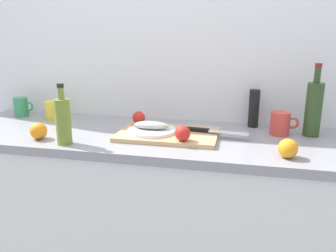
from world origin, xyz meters
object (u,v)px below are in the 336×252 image
object	(u,v)px
chef_knife	(208,131)
olive_oil_bottle	(63,120)
pepper_mill	(254,108)
coffee_mug_2	(21,107)
orange_0	(38,131)
coffee_mug_0	(280,123)
white_plate	(152,130)
wine_bottle	(314,108)
fish_fillet	(152,125)
cutting_board	(168,134)
coffee_mug_1	(53,110)

from	to	relation	value
chef_knife	olive_oil_bottle	distance (m)	0.64
pepper_mill	coffee_mug_2	bearing A→B (deg)	-177.54
coffee_mug_2	orange_0	size ratio (longest dim) A/B	1.55
coffee_mug_2	olive_oil_bottle	bearing A→B (deg)	-39.36
coffee_mug_0	olive_oil_bottle	bearing A→B (deg)	-159.29
white_plate	wine_bottle	world-z (taller)	wine_bottle
fish_fillet	chef_knife	bearing A→B (deg)	10.43
olive_oil_bottle	orange_0	bearing A→B (deg)	165.92
white_plate	coffee_mug_0	xyz separation A→B (m)	(0.58, 0.16, 0.03)
olive_oil_bottle	coffee_mug_0	distance (m)	0.98
wine_bottle	pepper_mill	world-z (taller)	wine_bottle
fish_fillet	chef_knife	size ratio (longest dim) A/B	0.57
orange_0	cutting_board	bearing A→B (deg)	16.55
cutting_board	coffee_mug_0	distance (m)	0.53
coffee_mug_1	pepper_mill	bearing A→B (deg)	3.87
coffee_mug_1	coffee_mug_2	distance (m)	0.21
fish_fillet	orange_0	xyz separation A→B (m)	(-0.48, -0.15, -0.01)
chef_knife	olive_oil_bottle	xyz separation A→B (m)	(-0.59, -0.24, 0.08)
coffee_mug_0	coffee_mug_2	size ratio (longest dim) A/B	1.09
white_plate	coffee_mug_1	xyz separation A→B (m)	(-0.62, 0.20, 0.02)
fish_fillet	coffee_mug_1	size ratio (longest dim) A/B	1.37
wine_bottle	coffee_mug_0	xyz separation A→B (m)	(-0.14, -0.02, -0.08)
white_plate	olive_oil_bottle	distance (m)	0.39
fish_fillet	wine_bottle	distance (m)	0.75
orange_0	pepper_mill	distance (m)	1.04
cutting_board	fish_fillet	bearing A→B (deg)	-170.68
coffee_mug_1	fish_fillet	bearing A→B (deg)	-17.65
olive_oil_bottle	wine_bottle	size ratio (longest dim) A/B	0.79
white_plate	fish_fillet	world-z (taller)	fish_fillet
coffee_mug_1	chef_knife	bearing A→B (deg)	-9.70
coffee_mug_2	chef_knife	bearing A→B (deg)	-8.75
coffee_mug_1	orange_0	bearing A→B (deg)	-68.98
chef_knife	orange_0	xyz separation A→B (m)	(-0.74, -0.20, 0.01)
wine_bottle	coffee_mug_0	size ratio (longest dim) A/B	2.59
coffee_mug_2	pepper_mill	distance (m)	1.29
chef_knife	olive_oil_bottle	bearing A→B (deg)	-152.13
olive_oil_bottle	coffee_mug_2	world-z (taller)	olive_oil_bottle
fish_fillet	coffee_mug_0	world-z (taller)	coffee_mug_0
olive_oil_bottle	wine_bottle	distance (m)	1.12
orange_0	coffee_mug_0	bearing A→B (deg)	16.18
fish_fillet	coffee_mug_0	bearing A→B (deg)	14.97
pepper_mill	chef_knife	bearing A→B (deg)	-132.48
coffee_mug_1	wine_bottle	bearing A→B (deg)	-1.10
olive_oil_bottle	coffee_mug_2	xyz separation A→B (m)	(-0.50, 0.41, -0.05)
coffee_mug_2	orange_0	world-z (taller)	coffee_mug_2
chef_knife	pepper_mill	bearing A→B (deg)	53.46
coffee_mug_1	pepper_mill	world-z (taller)	pepper_mill
olive_oil_bottle	coffee_mug_2	size ratio (longest dim) A/B	2.22
chef_knife	wine_bottle	bearing A→B (deg)	20.89
cutting_board	coffee_mug_0	world-z (taller)	coffee_mug_0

